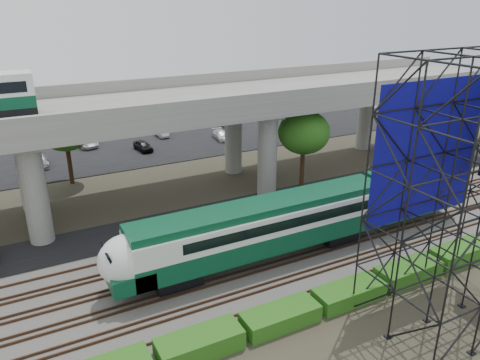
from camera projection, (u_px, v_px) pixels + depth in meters
ground at (231, 290)px, 30.05m from camera, size 140.00×140.00×0.00m
ballast_bed at (218, 274)px, 31.67m from camera, size 90.00×12.00×0.20m
service_road at (175, 224)px, 38.71m from camera, size 90.00×5.00×0.08m
parking_lot at (109, 148)px, 58.10m from camera, size 90.00×18.00×0.08m
harbor_water at (78, 112)px, 76.27m from camera, size 140.00×40.00×0.03m
rail_tracks at (218, 271)px, 31.60m from camera, size 90.00×9.52×0.16m
commuter_train at (290, 220)px, 33.09m from camera, size 29.30×3.06×4.30m
overpass at (135, 115)px, 39.79m from camera, size 80.00×12.00×12.40m
scaffold_tower at (467, 199)px, 25.14m from camera, size 9.36×6.36×15.00m
hedge_strip at (280, 316)px, 26.73m from camera, size 34.60×1.80×1.20m
trees at (96, 150)px, 39.35m from camera, size 40.94×16.94×7.69m
parked_cars at (114, 144)px, 57.65m from camera, size 37.80×9.64×1.30m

